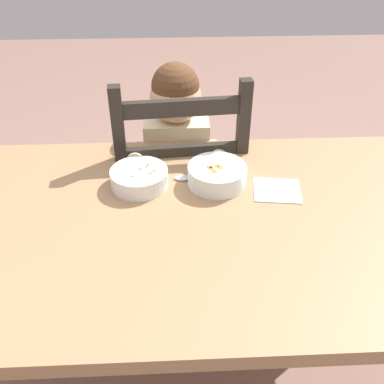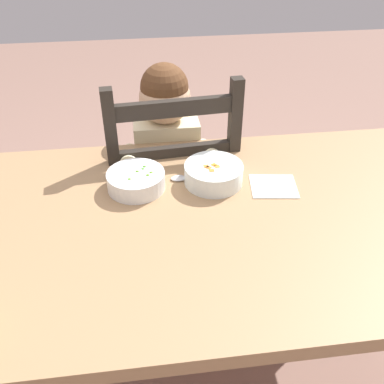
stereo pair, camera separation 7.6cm
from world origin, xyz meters
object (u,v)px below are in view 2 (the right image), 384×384
dining_table (207,245)px  bowl_of_carrots (214,173)px  child_figure (168,158)px  spoon (185,178)px  bowl_of_peas (136,180)px  dining_chair (170,197)px

dining_table → bowl_of_carrots: bearing=74.8°
child_figure → spoon: size_ratio=7.01×
dining_table → bowl_of_carrots: (0.04, 0.16, 0.13)m
spoon → bowl_of_carrots: bearing=-18.1°
dining_table → bowl_of_peas: size_ratio=9.35×
bowl_of_peas → bowl_of_carrots: bearing=-0.0°
dining_table → child_figure: 0.45m
dining_table → spoon: size_ratio=11.02×
dining_chair → child_figure: child_figure is taller
bowl_of_carrots → spoon: (-0.08, 0.03, -0.03)m
dining_chair → child_figure: bearing=-128.1°
dining_chair → bowl_of_peas: 0.43m
child_figure → spoon: child_figure is taller
dining_chair → bowl_of_peas: size_ratio=5.93×
bowl_of_peas → spoon: (0.14, 0.03, -0.02)m
dining_table → spoon: bearing=101.0°
dining_table → bowl_of_peas: (-0.18, 0.16, 0.12)m
bowl_of_peas → dining_table: bearing=-41.4°
dining_chair → bowl_of_carrots: bearing=-70.5°
dining_chair → bowl_of_peas: dining_chair is taller
bowl_of_carrots → dining_table: bearing=-105.2°
bowl_of_carrots → spoon: size_ratio=1.22×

